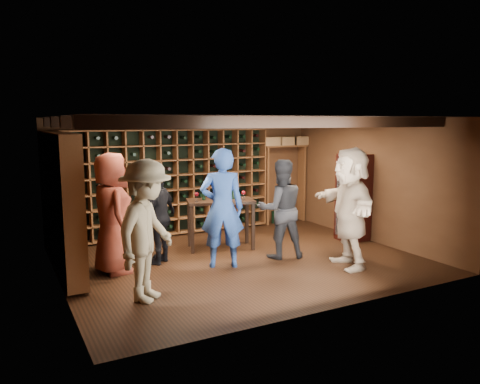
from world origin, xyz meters
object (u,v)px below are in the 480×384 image
guest_red_floral (112,213)px  guest_khaki (147,231)px  guest_woman_black (159,217)px  guest_beige (350,208)px  man_grey_suit (281,209)px  display_cabinet (353,199)px  tasting_table (220,206)px  man_blue_shirt (222,208)px

guest_red_floral → guest_khaki: 1.43m
guest_red_floral → guest_woman_black: bearing=-82.0°
guest_beige → man_grey_suit: bearing=-127.2°
display_cabinet → guest_red_floral: 4.86m
tasting_table → man_blue_shirt: bearing=-98.3°
guest_khaki → tasting_table: (2.01, 1.93, -0.14)m
guest_red_floral → guest_beige: size_ratio=0.97×
guest_beige → man_blue_shirt: bearing=-101.4°
guest_khaki → man_grey_suit: bearing=-28.1°
display_cabinet → man_blue_shirt: man_blue_shirt is taller
man_grey_suit → guest_woman_black: man_grey_suit is taller
tasting_table → guest_woman_black: bearing=-149.5°
guest_khaki → guest_beige: bearing=-47.8°
guest_red_floral → tasting_table: bearing=-79.3°
man_blue_shirt → guest_woman_black: 1.13m
guest_red_floral → man_blue_shirt: bearing=-110.1°
man_blue_shirt → tasting_table: man_blue_shirt is taller
man_blue_shirt → guest_woman_black: man_blue_shirt is taller
man_grey_suit → tasting_table: 1.25m
man_grey_suit → guest_beige: 1.23m
man_grey_suit → guest_woman_black: 2.14m
guest_red_floral → guest_khaki: size_ratio=1.00×
man_grey_suit → guest_beige: bearing=142.0°
display_cabinet → man_grey_suit: man_grey_suit is taller
guest_woman_black → tasting_table: guest_woman_black is taller
guest_red_floral → guest_woman_black: (0.83, 0.15, -0.16)m
guest_woman_black → tasting_table: (1.33, 0.35, 0.02)m
man_grey_suit → guest_woman_black: size_ratio=1.08×
display_cabinet → guest_beige: bearing=-133.1°
man_grey_suit → guest_beige: (0.74, -0.98, 0.12)m
guest_woman_black → guest_khaki: bearing=24.9°
guest_red_floral → guest_woman_black: 0.86m
display_cabinet → guest_beige: 1.86m
guest_khaki → guest_beige: (3.44, -0.10, 0.04)m
man_grey_suit → tasting_table: bearing=-41.1°
guest_woman_black → guest_khaki: guest_khaki is taller
guest_red_floral → guest_beige: bearing=-115.4°
man_blue_shirt → man_grey_suit: (1.16, 0.00, -0.12)m
man_grey_suit → guest_red_floral: guest_red_floral is taller
man_blue_shirt → man_grey_suit: bearing=-157.7°
guest_red_floral → guest_beige: guest_beige is taller
guest_khaki → tasting_table: guest_khaki is taller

